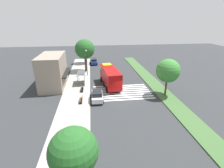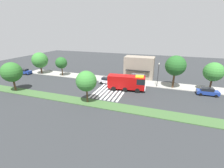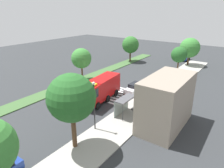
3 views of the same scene
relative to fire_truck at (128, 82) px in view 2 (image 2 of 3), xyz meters
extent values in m
plane|color=#2D3033|center=(-5.64, -1.86, -2.07)|extent=(120.00, 120.00, 0.00)
cube|color=#9E9B93|center=(-5.64, 6.49, -2.00)|extent=(60.00, 4.93, 0.14)
cube|color=#3D6033|center=(-5.64, -9.24, -2.00)|extent=(60.00, 3.00, 0.14)
cube|color=silver|center=(-6.81, -1.86, -2.07)|extent=(0.45, 10.59, 0.01)
cube|color=silver|center=(-5.91, -1.86, -2.07)|extent=(0.45, 10.59, 0.01)
cube|color=silver|center=(-5.01, -1.86, -2.07)|extent=(0.45, 10.59, 0.01)
cube|color=silver|center=(-4.11, -1.86, -2.07)|extent=(0.45, 10.59, 0.01)
cube|color=silver|center=(-3.21, -1.86, -2.07)|extent=(0.45, 10.59, 0.01)
cube|color=silver|center=(-2.31, -1.86, -2.07)|extent=(0.45, 10.59, 0.01)
cube|color=silver|center=(-1.41, -1.86, -2.07)|extent=(0.45, 10.59, 0.01)
cube|color=silver|center=(-0.51, -1.86, -2.07)|extent=(0.45, 10.59, 0.01)
cube|color=#A50C0C|center=(2.73, 0.30, -0.04)|extent=(2.88, 2.84, 2.96)
cube|color=#A50C0C|center=(-1.61, -0.18, 0.00)|extent=(6.36, 3.23, 3.04)
cube|color=black|center=(3.12, 0.34, 0.55)|extent=(2.16, 2.79, 1.30)
cube|color=silver|center=(4.13, 0.45, -1.27)|extent=(0.52, 2.58, 0.50)
cube|color=yellow|center=(2.73, 0.30, 1.56)|extent=(2.02, 1.99, 0.24)
cylinder|color=black|center=(2.33, 1.55, -1.52)|extent=(1.13, 0.42, 1.10)
cylinder|color=black|center=(2.61, -1.01, -1.52)|extent=(1.13, 0.42, 1.10)
cylinder|color=black|center=(-3.27, 0.93, -1.52)|extent=(1.13, 0.42, 1.10)
cylinder|color=black|center=(-2.99, -1.62, -1.52)|extent=(1.13, 0.42, 1.10)
cylinder|color=black|center=(-0.54, 1.24, -1.52)|extent=(1.13, 0.42, 1.10)
cylinder|color=black|center=(-0.26, -1.32, -1.52)|extent=(1.13, 0.42, 1.10)
cube|color=navy|center=(-35.32, 2.83, -1.33)|extent=(4.50, 1.94, 0.84)
cube|color=black|center=(-35.54, 2.82, -0.62)|extent=(2.54, 1.66, 0.58)
cylinder|color=black|center=(-33.88, 3.77, -1.75)|extent=(0.65, 0.24, 0.64)
cylinder|color=black|center=(-33.82, 1.98, -1.75)|extent=(0.65, 0.24, 0.64)
cylinder|color=black|center=(-36.81, 3.67, -1.75)|extent=(0.65, 0.24, 0.64)
cylinder|color=black|center=(-36.75, 1.88, -1.75)|extent=(0.65, 0.24, 0.64)
cube|color=silver|center=(-6.24, 2.83, -1.37)|extent=(4.41, 1.87, 0.76)
cube|color=black|center=(-6.46, 2.83, -0.68)|extent=(2.48, 1.62, 0.62)
cylinder|color=black|center=(-4.78, 3.69, -1.75)|extent=(0.64, 0.23, 0.64)
cylinder|color=black|center=(-4.82, 1.91, -1.75)|extent=(0.64, 0.23, 0.64)
cylinder|color=black|center=(-7.66, 3.74, -1.75)|extent=(0.64, 0.23, 0.64)
cylinder|color=black|center=(-7.70, 1.97, -1.75)|extent=(0.64, 0.23, 0.64)
cube|color=navy|center=(17.63, 2.83, -1.37)|extent=(4.54, 1.89, 0.76)
cube|color=black|center=(17.40, 2.82, -0.68)|extent=(2.56, 1.62, 0.63)
cylinder|color=black|center=(19.08, 3.75, -1.75)|extent=(0.65, 0.24, 0.64)
cylinder|color=black|center=(19.14, 1.99, -1.75)|extent=(0.65, 0.24, 0.64)
cylinder|color=black|center=(16.12, 3.66, -1.75)|extent=(0.65, 0.24, 0.64)
cylinder|color=black|center=(16.17, 1.90, -1.75)|extent=(0.65, 0.24, 0.64)
cube|color=#4C4C51|center=(1.49, 5.75, 0.47)|extent=(3.50, 1.40, 0.12)
cube|color=#8C9E99|center=(1.49, 5.09, -0.73)|extent=(3.50, 0.08, 2.40)
cylinder|color=#333338|center=(-0.21, 6.40, -0.73)|extent=(0.08, 0.08, 2.40)
cylinder|color=#333338|center=(3.19, 6.40, -0.73)|extent=(0.08, 0.08, 2.40)
cube|color=black|center=(-2.51, 5.50, -1.52)|extent=(1.60, 0.50, 0.08)
cube|color=black|center=(-2.51, 5.28, -1.26)|extent=(1.60, 0.06, 0.45)
cube|color=black|center=(-3.23, 5.50, -1.75)|extent=(0.08, 0.45, 0.37)
cube|color=black|center=(-1.79, 5.50, -1.75)|extent=(0.08, 0.45, 0.37)
cube|color=#4C3823|center=(-6.99, 5.50, -1.52)|extent=(1.60, 0.50, 0.08)
cube|color=#4C3823|center=(-6.99, 5.28, -1.26)|extent=(1.60, 0.06, 0.45)
cube|color=black|center=(-7.71, 5.50, -1.75)|extent=(0.08, 0.45, 0.37)
cube|color=black|center=(-6.27, 5.50, -1.75)|extent=(0.08, 0.45, 0.37)
cylinder|color=#2D2D30|center=(6.63, 4.63, 0.90)|extent=(0.16, 0.16, 5.67)
sphere|color=white|center=(6.63, 4.63, 3.91)|extent=(0.36, 0.36, 0.36)
cube|color=gray|center=(0.82, 11.10, 1.12)|extent=(8.56, 4.28, 6.39)
cube|color=black|center=(0.82, 8.55, 0.73)|extent=(6.85, 0.80, 0.16)
cylinder|color=#47301E|center=(-30.37, 5.03, -0.60)|extent=(0.46, 0.46, 2.66)
sphere|color=#387F33|center=(-30.37, 5.03, 2.47)|extent=(4.97, 4.97, 4.97)
cylinder|color=#513823|center=(-22.20, 5.03, -0.52)|extent=(0.32, 0.32, 2.83)
sphere|color=#235B23|center=(-22.20, 5.03, 2.14)|extent=(3.53, 3.53, 3.53)
cylinder|color=#513823|center=(10.41, 5.03, 0.02)|extent=(0.49, 0.49, 3.90)
sphere|color=#235B23|center=(10.41, 5.03, 3.66)|extent=(4.83, 4.83, 4.83)
cylinder|color=#513823|center=(18.48, 5.03, -0.30)|extent=(0.42, 0.42, 3.27)
sphere|color=#387F33|center=(18.48, 5.03, 2.84)|extent=(4.27, 4.27, 4.27)
cylinder|color=#513823|center=(-25.17, -9.24, -0.47)|extent=(0.43, 0.43, 2.92)
sphere|color=#2D6B28|center=(-25.17, -9.24, 2.58)|extent=(4.53, 4.53, 4.53)
cylinder|color=#513823|center=(-5.97, -9.24, -0.43)|extent=(0.34, 0.34, 3.01)
sphere|color=#387F33|center=(-5.97, -9.24, 2.48)|extent=(4.00, 4.00, 4.00)
camera|label=1|loc=(-31.39, 3.50, 10.69)|focal=26.58mm
camera|label=2|loc=(7.75, -33.93, 11.78)|focal=24.59mm
camera|label=3|loc=(22.72, 18.55, 11.71)|focal=32.51mm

